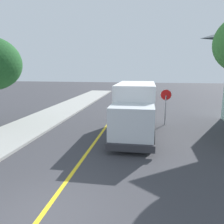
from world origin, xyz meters
The scene contains 8 objects.
ground_plane centered at (0.00, 0.00, 0.00)m, with size 120.00×120.00×0.00m, color #38383D.
centre_line_yellow centered at (0.00, 10.00, 0.00)m, with size 0.16×56.00×0.01m, color gold.
box_truck centered at (2.14, 8.73, 1.77)m, with size 2.42×7.19×3.20m.
parked_car_near centered at (2.26, 15.30, 0.79)m, with size 2.01×4.48×1.67m.
parked_car_mid centered at (1.98, 21.07, 0.79)m, with size 1.91×4.44×1.67m.
parked_car_far centered at (2.47, 26.90, 0.79)m, with size 1.80×4.40×1.67m.
parked_car_furthest centered at (2.25, 33.25, 0.79)m, with size 1.88×4.43×1.67m.
stop_sign centered at (4.24, 11.35, 1.86)m, with size 0.80×0.10×2.65m.
Camera 1 is at (2.92, -5.12, 4.19)m, focal length 35.30 mm.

